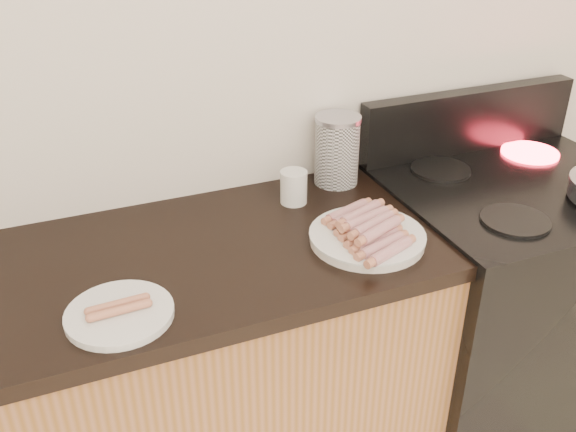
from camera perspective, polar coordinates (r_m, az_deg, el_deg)
name	(u,v)px	position (r m, az deg, el deg)	size (l,w,h in m)	color
wall_back	(228,51)	(1.75, -5.33, 14.36)	(4.00, 0.04, 2.60)	silver
stove	(498,309)	(2.23, 18.18, -7.89)	(0.76, 0.65, 0.91)	black
stove_panel	(468,120)	(2.16, 15.74, 8.18)	(0.76, 0.06, 0.20)	black
burner_near_left	(515,220)	(1.78, 19.54, -0.37)	(0.18, 0.18, 0.01)	black
burner_far_left	(441,170)	(2.01, 13.43, 4.03)	(0.18, 0.18, 0.01)	black
burner_far_right	(530,153)	(2.22, 20.71, 5.29)	(0.18, 0.18, 0.01)	#FF1E2D
main_plate	(367,238)	(1.62, 7.04, -1.99)	(0.29, 0.29, 0.02)	white
side_plate	(120,314)	(1.41, -14.74, -8.41)	(0.23, 0.23, 0.02)	white
hotdog_pile	(368,227)	(1.61, 7.11, -1.01)	(0.13, 0.28, 0.05)	#9E4336
plain_sausages	(119,307)	(1.39, -14.83, -7.84)	(0.12, 0.05, 0.02)	#C07B51
canister	(337,150)	(1.88, 4.37, 5.89)	(0.13, 0.13, 0.21)	white
mug	(294,187)	(1.78, 0.51, 2.59)	(0.08, 0.08, 0.09)	white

